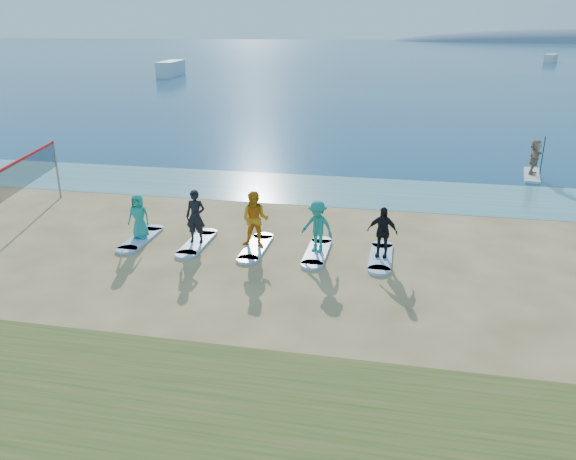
% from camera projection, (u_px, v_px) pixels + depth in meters
% --- Properties ---
extents(ground, '(600.00, 600.00, 0.00)m').
position_uv_depth(ground, '(303.00, 293.00, 15.55)').
color(ground, tan).
rests_on(ground, ground).
extents(shallow_water, '(600.00, 600.00, 0.00)m').
position_uv_depth(shallow_water, '(344.00, 191.00, 25.21)').
color(shallow_water, teal).
rests_on(shallow_water, ground).
extents(ocean, '(600.00, 600.00, 0.00)m').
position_uv_depth(ocean, '(400.00, 52.00, 162.83)').
color(ocean, navy).
rests_on(ocean, ground).
extents(volleyball_net, '(2.23, 8.83, 2.50)m').
position_uv_depth(volleyball_net, '(9.00, 182.00, 19.37)').
color(volleyball_net, gray).
rests_on(volleyball_net, ground).
extents(paddleboard, '(1.19, 3.07, 0.12)m').
position_uv_depth(paddleboard, '(532.00, 175.00, 27.67)').
color(paddleboard, silver).
rests_on(paddleboard, ground).
extents(paddleboarder, '(0.94, 1.66, 1.70)m').
position_uv_depth(paddleboarder, '(535.00, 157.00, 27.36)').
color(paddleboarder, tan).
rests_on(paddleboarder, paddleboard).
extents(boat_offshore_a, '(3.25, 8.23, 2.13)m').
position_uv_depth(boat_offshore_a, '(171.00, 76.00, 83.74)').
color(boat_offshore_a, silver).
rests_on(boat_offshore_a, ground).
extents(boat_offshore_b, '(3.92, 6.68, 1.55)m').
position_uv_depth(boat_offshore_b, '(550.00, 62.00, 116.38)').
color(boat_offshore_b, silver).
rests_on(boat_offshore_b, ground).
extents(surfboard_0, '(0.70, 2.20, 0.09)m').
position_uv_depth(surfboard_0, '(141.00, 239.00, 19.43)').
color(surfboard_0, '#95BAE7').
rests_on(surfboard_0, ground).
extents(student_0, '(0.76, 0.50, 1.55)m').
position_uv_depth(student_0, '(139.00, 216.00, 19.14)').
color(student_0, teal).
rests_on(student_0, surfboard_0).
extents(surfboard_1, '(0.70, 2.20, 0.09)m').
position_uv_depth(surfboard_1, '(197.00, 243.00, 19.04)').
color(surfboard_1, '#95BAE7').
rests_on(surfboard_1, ground).
extents(student_1, '(0.67, 0.44, 1.81)m').
position_uv_depth(student_1, '(196.00, 217.00, 18.71)').
color(student_1, black).
rests_on(student_1, surfboard_1).
extents(surfboard_2, '(0.70, 2.20, 0.09)m').
position_uv_depth(surfboard_2, '(256.00, 248.00, 18.65)').
color(surfboard_2, '#95BAE7').
rests_on(surfboard_2, ground).
extents(student_2, '(0.93, 0.73, 1.88)m').
position_uv_depth(student_2, '(255.00, 220.00, 18.31)').
color(student_2, orange).
rests_on(student_2, surfboard_2).
extents(surfboard_3, '(0.70, 2.20, 0.09)m').
position_uv_depth(surfboard_3, '(317.00, 252.00, 18.26)').
color(surfboard_3, '#95BAE7').
rests_on(surfboard_3, ground).
extents(student_3, '(1.24, 0.96, 1.70)m').
position_uv_depth(student_3, '(317.00, 226.00, 17.95)').
color(student_3, '#1B8677').
rests_on(student_3, surfboard_3).
extents(surfboard_4, '(0.70, 2.20, 0.09)m').
position_uv_depth(surfboard_4, '(381.00, 257.00, 17.87)').
color(surfboard_4, '#95BAE7').
rests_on(surfboard_4, ground).
extents(student_4, '(1.00, 0.52, 1.63)m').
position_uv_depth(student_4, '(382.00, 232.00, 17.58)').
color(student_4, black).
rests_on(student_4, surfboard_4).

